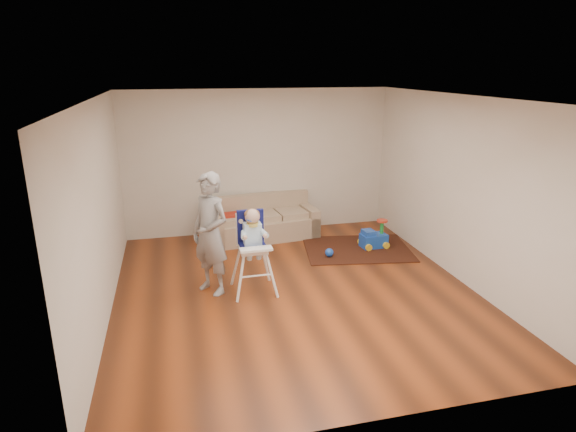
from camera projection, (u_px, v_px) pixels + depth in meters
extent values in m
plane|color=#4B2210|center=(295.00, 290.00, 6.91)|extent=(5.50, 5.50, 0.00)
cube|color=beige|center=(259.00, 162.00, 9.06)|extent=(5.00, 0.04, 2.70)
cube|color=beige|center=(99.00, 213.00, 5.94)|extent=(0.04, 5.50, 2.70)
cube|color=beige|center=(459.00, 189.00, 7.07)|extent=(0.04, 5.50, 2.70)
cube|color=white|center=(295.00, 98.00, 6.11)|extent=(5.00, 5.50, 0.04)
cube|color=#AB2718|center=(234.00, 214.00, 8.72)|extent=(0.48, 0.34, 0.04)
cube|color=black|center=(357.00, 249.00, 8.46)|extent=(2.00, 1.63, 0.01)
sphere|color=blue|center=(329.00, 253.00, 8.08)|extent=(0.14, 0.14, 0.14)
cylinder|color=blue|center=(249.00, 221.00, 6.45)|extent=(0.01, 0.12, 0.01)
imported|color=#98979A|center=(210.00, 234.00, 6.64)|extent=(0.72, 0.75, 1.73)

